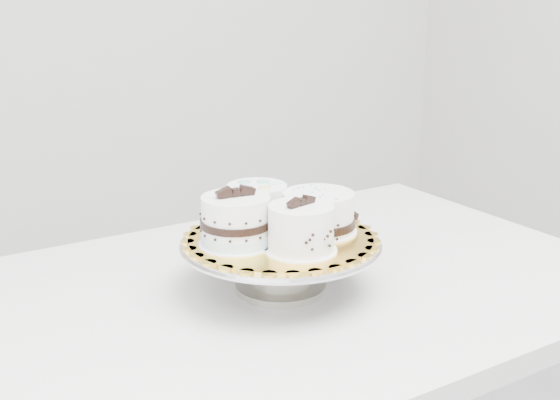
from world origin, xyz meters
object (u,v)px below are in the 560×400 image
table (291,323)px  cake_dots (257,206)px  cake_swirl (301,229)px  cake_banded (236,223)px  cake_ribbon (319,213)px  cake_board (281,238)px  cake_stand (281,256)px

table → cake_dots: size_ratio=9.31×
cake_swirl → cake_banded: size_ratio=0.98×
cake_swirl → cake_ribbon: cake_swirl is taller
cake_board → cake_ribbon: (0.07, -0.01, 0.03)m
cake_swirl → cake_banded: (-0.07, 0.08, 0.00)m
cake_dots → cake_ribbon: bearing=-59.8°
cake_dots → cake_banded: bearing=-157.0°
cake_stand → cake_banded: (-0.08, 0.01, 0.07)m
cake_board → cake_ribbon: cake_ribbon is taller
cake_banded → cake_ribbon: bearing=0.2°
cake_board → cake_banded: 0.09m
cake_board → cake_dots: (-0.01, 0.07, 0.04)m
table → cake_board: 0.18m
cake_stand → cake_dots: (-0.01, 0.07, 0.07)m
cake_banded → cake_board: bearing=0.5°
table → cake_swirl: bearing=-115.0°
cake_ribbon → cake_stand: bearing=162.1°
cake_banded → cake_ribbon: 0.15m
cake_stand → cake_banded: bearing=172.9°
table → cake_banded: bearing=-173.3°
cake_board → cake_banded: (-0.08, 0.01, 0.04)m
cake_stand → cake_board: cake_board is taller
cake_swirl → cake_ribbon: (0.08, 0.06, -0.00)m
cake_dots → cake_swirl: bearing=-105.6°
table → cake_banded: size_ratio=9.47×
cake_swirl → cake_dots: bearing=77.7°
cake_stand → cake_board: (0.00, 0.00, 0.03)m
table → cake_dots: 0.22m
cake_board → cake_swirl: cake_swirl is taller
cake_banded → cake_dots: size_ratio=0.98×
cake_stand → cake_swirl: size_ratio=2.76×
cake_swirl → cake_stand: bearing=72.3°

